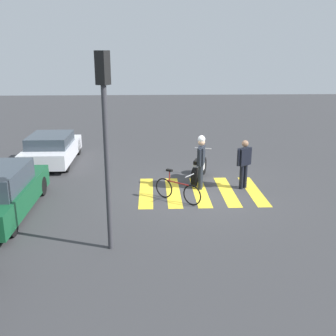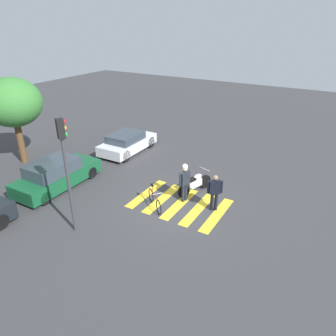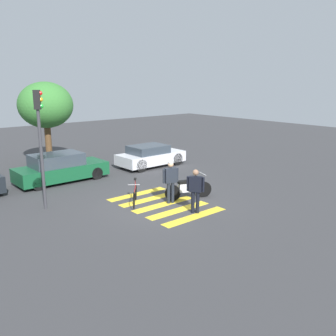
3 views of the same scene
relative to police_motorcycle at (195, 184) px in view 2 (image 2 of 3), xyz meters
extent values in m
plane|color=#38383A|center=(-1.27, 0.11, -0.46)|extent=(60.00, 60.00, 0.00)
cylinder|color=black|center=(0.69, -0.23, -0.14)|extent=(0.67, 0.34, 0.66)
cylinder|color=black|center=(-0.67, 0.23, -0.14)|extent=(0.67, 0.34, 0.66)
cube|color=silver|center=(-0.04, 0.01, 0.04)|extent=(0.85, 0.52, 0.36)
ellipsoid|color=silver|center=(0.18, -0.06, 0.31)|extent=(0.53, 0.38, 0.24)
cube|color=black|center=(-0.23, 0.08, 0.28)|extent=(0.49, 0.37, 0.12)
cylinder|color=#A5A5AD|center=(0.61, -0.21, 0.56)|extent=(0.23, 0.60, 0.04)
torus|color=black|center=(-2.44, 0.50, -0.14)|extent=(0.44, 0.53, 0.65)
torus|color=black|center=(-1.76, 1.33, -0.14)|extent=(0.44, 0.53, 0.65)
cylinder|color=maroon|center=(-2.10, 0.91, 0.14)|extent=(0.56, 0.67, 0.04)
cylinder|color=maroon|center=(-1.90, 1.16, 0.31)|extent=(0.05, 0.05, 0.34)
cube|color=black|center=(-1.90, 1.16, 0.49)|extent=(0.20, 0.22, 0.06)
cylinder|color=#99999E|center=(-2.38, 0.58, 0.46)|extent=(0.37, 0.31, 0.03)
cylinder|color=#1E232D|center=(-1.03, 0.08, -0.04)|extent=(0.14, 0.14, 0.86)
cylinder|color=#1E232D|center=(-0.86, 0.03, -0.04)|extent=(0.14, 0.14, 0.86)
cube|color=#1E232D|center=(-0.94, 0.06, 0.69)|extent=(0.53, 0.32, 0.61)
sphere|color=tan|center=(-0.94, 0.06, 1.15)|extent=(0.23, 0.23, 0.23)
cylinder|color=#1E232D|center=(-1.23, 0.14, 0.69)|extent=(0.09, 0.09, 0.58)
cylinder|color=#1E232D|center=(-0.65, -0.02, 0.69)|extent=(0.09, 0.09, 0.58)
sphere|color=white|center=(-0.94, 0.06, 1.26)|extent=(0.24, 0.24, 0.24)
cylinder|color=black|center=(-1.03, -1.32, -0.05)|extent=(0.14, 0.14, 0.83)
cylinder|color=black|center=(-0.92, -1.47, -0.05)|extent=(0.14, 0.14, 0.83)
cube|color=black|center=(-0.97, -1.39, 0.66)|extent=(0.44, 0.51, 0.59)
sphere|color=#8C664C|center=(-0.97, -1.39, 1.10)|extent=(0.22, 0.22, 0.22)
cylinder|color=black|center=(-1.14, -1.15, 0.66)|extent=(0.09, 0.09, 0.56)
cylinder|color=black|center=(-0.81, -1.63, 0.66)|extent=(0.09, 0.09, 0.56)
cube|color=yellow|center=(-1.27, -1.69, -0.46)|extent=(2.92, 0.45, 0.01)
cube|color=yellow|center=(-1.27, -0.79, -0.46)|extent=(2.92, 0.45, 0.01)
cube|color=yellow|center=(-1.27, 0.11, -0.46)|extent=(2.92, 0.45, 0.01)
cube|color=yellow|center=(-1.27, 1.01, -0.46)|extent=(2.92, 0.45, 0.01)
cube|color=yellow|center=(-1.27, 1.91, -0.46)|extent=(2.92, 0.45, 0.01)
cylinder|color=black|center=(-6.51, 5.31, -0.13)|extent=(0.67, 0.23, 0.67)
cube|color=#F2EDCC|center=(-5.80, 5.50, 0.18)|extent=(0.08, 0.20, 0.12)
cylinder|color=black|center=(-1.37, 6.84, -0.16)|extent=(0.62, 0.22, 0.62)
cylinder|color=black|center=(-1.36, 5.32, -0.16)|extent=(0.62, 0.22, 0.62)
cylinder|color=black|center=(-4.36, 6.82, -0.16)|extent=(0.62, 0.22, 0.62)
cylinder|color=black|center=(-4.35, 5.29, -0.16)|extent=(0.62, 0.22, 0.62)
cube|color=#14512D|center=(-2.86, 6.07, 0.03)|extent=(4.41, 1.78, 0.66)
cube|color=#333D47|center=(-3.08, 6.06, 0.66)|extent=(2.39, 1.55, 0.59)
cube|color=#F2EDCC|center=(-0.70, 6.64, 0.13)|extent=(0.08, 0.20, 0.12)
cube|color=#F2EDCC|center=(-0.70, 5.53, 0.13)|extent=(0.08, 0.20, 0.12)
cylinder|color=black|center=(3.86, 6.65, -0.11)|extent=(0.72, 0.23, 0.72)
cylinder|color=black|center=(3.87, 5.07, -0.11)|extent=(0.72, 0.23, 0.72)
cylinder|color=black|center=(1.21, 6.63, -0.11)|extent=(0.72, 0.23, 0.72)
cylinder|color=black|center=(1.22, 5.05, -0.11)|extent=(0.72, 0.23, 0.72)
cube|color=silver|center=(2.54, 5.85, 0.03)|extent=(3.92, 1.83, 0.59)
cube|color=#333D47|center=(2.34, 5.85, 0.55)|extent=(2.12, 1.60, 0.45)
cube|color=#F2EDCC|center=(4.45, 6.44, 0.12)|extent=(0.08, 0.20, 0.12)
cube|color=#F2EDCC|center=(4.45, 5.29, 0.12)|extent=(0.08, 0.20, 0.12)
cylinder|color=#38383D|center=(-5.09, 2.71, 1.45)|extent=(0.12, 0.12, 3.83)
cube|color=black|center=(-5.09, 2.71, 3.72)|extent=(0.32, 0.32, 0.70)
sphere|color=red|center=(-4.97, 2.65, 3.95)|extent=(0.16, 0.16, 0.16)
sphere|color=orange|center=(-4.97, 2.65, 3.72)|extent=(0.16, 0.16, 0.16)
sphere|color=green|center=(-4.97, 2.65, 3.49)|extent=(0.16, 0.16, 0.16)
cylinder|color=brown|center=(-1.77, 10.11, 0.70)|extent=(0.37, 0.37, 2.33)
ellipsoid|color=#387A33|center=(-1.77, 10.11, 3.03)|extent=(3.10, 3.10, 2.64)
camera|label=1|loc=(-13.64, 1.70, 4.07)|focal=42.28mm
camera|label=2|loc=(-12.10, -5.62, 7.09)|focal=33.92mm
camera|label=3|loc=(-10.25, -10.74, 4.40)|focal=39.35mm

